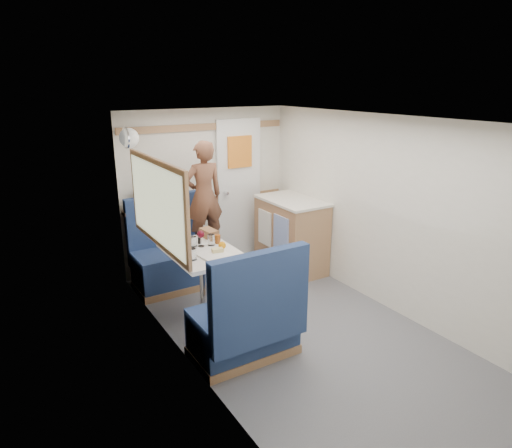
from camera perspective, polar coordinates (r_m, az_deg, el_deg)
floor at (r=4.37m, az=7.43°, el=-14.55°), size 4.50×4.50×0.00m
ceiling at (r=3.73m, az=8.64°, el=12.56°), size 4.50×4.50×0.00m
wall_back at (r=5.78m, az=-6.19°, el=4.27°), size 2.20×0.02×2.00m
wall_left at (r=3.39m, az=-6.69°, el=-5.33°), size 0.02×4.50×2.00m
wall_right at (r=4.68m, az=18.51°, el=0.33°), size 0.02×4.50×2.00m
oak_trim_low at (r=5.80m, az=-6.06°, el=2.79°), size 2.15×0.02×0.08m
oak_trim_high at (r=5.64m, az=-6.37°, el=11.98°), size 2.15×0.02×0.08m
side_window at (r=4.20m, az=-12.32°, el=2.49°), size 0.04×1.30×0.72m
rear_door at (r=5.96m, az=-2.13°, el=4.48°), size 0.62×0.12×1.86m
dinette_table at (r=4.57m, az=-6.67°, el=-5.07°), size 0.62×0.92×0.72m
bench_far at (r=5.41m, az=-10.44°, el=-4.63°), size 0.90×0.59×1.05m
bench_near at (r=3.99m, az=-1.16°, el=-12.71°), size 0.90×0.59×1.05m
ledge at (r=5.46m, az=-11.75°, el=1.91°), size 0.90×0.14×0.04m
dome_light at (r=4.92m, az=-15.61°, el=10.33°), size 0.20×0.20×0.20m
galley_counter at (r=5.74m, az=4.40°, el=-1.30°), size 0.57×0.92×0.92m
person at (r=5.17m, az=-6.55°, el=3.51°), size 0.45×0.30×1.24m
duffel_bag at (r=5.42m, az=-11.69°, el=3.40°), size 0.55×0.33×0.25m
tray at (r=4.31m, az=-4.95°, el=-4.07°), size 0.31×0.38×0.02m
orange_fruit at (r=4.46m, az=-4.26°, el=-2.68°), size 0.08×0.08×0.08m
cheese_block at (r=4.39m, az=-4.84°, el=-3.27°), size 0.12×0.08×0.04m
wine_glass at (r=4.57m, az=-6.93°, el=-1.35°), size 0.08×0.08×0.17m
tumbler_left at (r=4.26m, az=-7.91°, el=-3.77°), size 0.07×0.07×0.11m
tumbler_mid at (r=4.61m, az=-7.79°, el=-2.18°), size 0.06×0.06×0.10m
tumbler_right at (r=4.62m, az=-5.62°, el=-1.98°), size 0.07×0.07×0.11m
beer_glass at (r=4.66m, az=-4.82°, el=-1.92°), size 0.06×0.06×0.09m
pepper_grinder at (r=4.68m, az=-7.08°, el=-1.92°), size 0.04×0.04×0.09m
bread_loaf at (r=4.85m, az=-5.90°, el=-1.18°), size 0.14×0.23×0.09m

